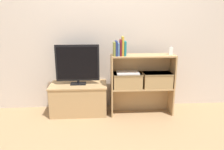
% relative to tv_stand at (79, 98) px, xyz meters
% --- Properties ---
extents(ground_plane, '(16.00, 16.00, 0.00)m').
position_rel_tv_stand_xyz_m(ground_plane, '(0.49, -0.22, -0.22)').
color(ground_plane, '#A37F56').
extents(wall_back, '(10.00, 0.05, 2.40)m').
position_rel_tv_stand_xyz_m(wall_back, '(0.49, 0.26, 0.98)').
color(wall_back, beige).
rests_on(wall_back, ground_plane).
extents(tv_stand, '(0.82, 0.46, 0.45)m').
position_rel_tv_stand_xyz_m(tv_stand, '(0.00, 0.00, 0.00)').
color(tv_stand, tan).
rests_on(tv_stand, ground_plane).
extents(tv, '(0.62, 0.14, 0.57)m').
position_rel_tv_stand_xyz_m(tv, '(0.00, -0.00, 0.53)').
color(tv, black).
rests_on(tv, tv_stand).
extents(bookshelf_lower_tier, '(0.90, 0.27, 0.41)m').
position_rel_tv_stand_xyz_m(bookshelf_lower_tier, '(0.92, -0.03, 0.04)').
color(bookshelf_lower_tier, tan).
rests_on(bookshelf_lower_tier, ground_plane).
extents(bookshelf_upper_tier, '(0.90, 0.27, 0.47)m').
position_rel_tv_stand_xyz_m(bookshelf_upper_tier, '(0.92, -0.03, 0.48)').
color(bookshelf_upper_tier, tan).
rests_on(bookshelf_upper_tier, bookshelf_lower_tier).
extents(book_olive, '(0.03, 0.15, 0.18)m').
position_rel_tv_stand_xyz_m(book_olive, '(0.52, -0.12, 0.75)').
color(book_olive, olive).
rests_on(book_olive, bookshelf_upper_tier).
extents(book_navy, '(0.02, 0.16, 0.20)m').
position_rel_tv_stand_xyz_m(book_navy, '(0.55, -0.12, 0.76)').
color(book_navy, navy).
rests_on(book_navy, bookshelf_upper_tier).
extents(book_skyblue, '(0.02, 0.12, 0.17)m').
position_rel_tv_stand_xyz_m(book_skyblue, '(0.58, -0.12, 0.74)').
color(book_skyblue, '#709ECC').
rests_on(book_skyblue, bookshelf_upper_tier).
extents(book_maroon, '(0.02, 0.15, 0.22)m').
position_rel_tv_stand_xyz_m(book_maroon, '(0.60, -0.12, 0.77)').
color(book_maroon, maroon).
rests_on(book_maroon, bookshelf_upper_tier).
extents(book_mustard, '(0.02, 0.14, 0.26)m').
position_rel_tv_stand_xyz_m(book_mustard, '(0.63, -0.12, 0.79)').
color(book_mustard, gold).
rests_on(book_mustard, bookshelf_upper_tier).
extents(book_teal, '(0.03, 0.14, 0.20)m').
position_rel_tv_stand_xyz_m(book_teal, '(0.66, -0.12, 0.76)').
color(book_teal, '#1E7075').
rests_on(book_teal, bookshelf_upper_tier).
extents(baby_monitor, '(0.05, 0.03, 0.13)m').
position_rel_tv_stand_xyz_m(baby_monitor, '(1.31, -0.09, 0.71)').
color(baby_monitor, white).
rests_on(baby_monitor, bookshelf_upper_tier).
extents(storage_basket_left, '(0.41, 0.24, 0.21)m').
position_rel_tv_stand_xyz_m(storage_basket_left, '(0.71, -0.10, 0.30)').
color(storage_basket_left, tan).
rests_on(storage_basket_left, bookshelf_lower_tier).
extents(storage_basket_right, '(0.41, 0.24, 0.21)m').
position_rel_tv_stand_xyz_m(storage_basket_right, '(1.14, -0.10, 0.30)').
color(storage_basket_right, tan).
rests_on(storage_basket_right, bookshelf_lower_tier).
extents(laptop, '(0.31, 0.22, 0.02)m').
position_rel_tv_stand_xyz_m(laptop, '(0.71, -0.10, 0.41)').
color(laptop, white).
rests_on(laptop, storage_basket_left).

